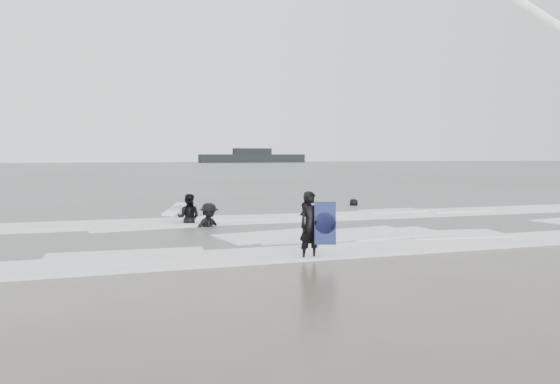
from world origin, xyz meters
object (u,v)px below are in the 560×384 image
object	(u,v)px
surfer_right_far	(354,207)
surfer_breaker	(209,229)
surfer_right_near	(306,218)
vessel_horizon	(252,157)
surfer_wading	(189,225)
surfer_centre	(310,260)

from	to	relation	value
surfer_right_far	surfer_breaker	bearing A→B (deg)	-13.25
surfer_breaker	surfer_right_near	xyz separation A→B (m)	(3.97, 1.76, 0.00)
surfer_breaker	vessel_horizon	size ratio (longest dim) A/B	0.05
surfer_wading	surfer_breaker	world-z (taller)	surfer_breaker
surfer_centre	surfer_breaker	bearing A→B (deg)	87.78
surfer_right_near	vessel_horizon	distance (m)	141.41
surfer_right_near	vessel_horizon	bearing A→B (deg)	-129.08
surfer_centre	surfer_right_far	world-z (taller)	surfer_centre
surfer_right_far	vessel_horizon	bearing A→B (deg)	-150.95
surfer_right_near	surfer_right_far	world-z (taller)	surfer_right_near
surfer_centre	surfer_right_far	size ratio (longest dim) A/B	1.05
surfer_centre	surfer_right_far	bearing A→B (deg)	46.32
surfer_wading	vessel_horizon	size ratio (longest dim) A/B	0.05
surfer_breaker	surfer_right_far	distance (m)	9.33
vessel_horizon	surfer_right_near	bearing A→B (deg)	-103.79
surfer_right_far	vessel_horizon	xyz separation A→B (m)	(30.05, 133.73, 1.57)
surfer_breaker	surfer_right_far	world-z (taller)	surfer_breaker
surfer_wading	vessel_horizon	world-z (taller)	vessel_horizon
vessel_horizon	surfer_wading	bearing A→B (deg)	-105.46
surfer_wading	surfer_right_far	xyz separation A→B (m)	(8.15, 4.40, 0.00)
vessel_horizon	surfer_centre	bearing A→B (deg)	-104.10
surfer_breaker	surfer_right_far	size ratio (longest dim) A/B	1.11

